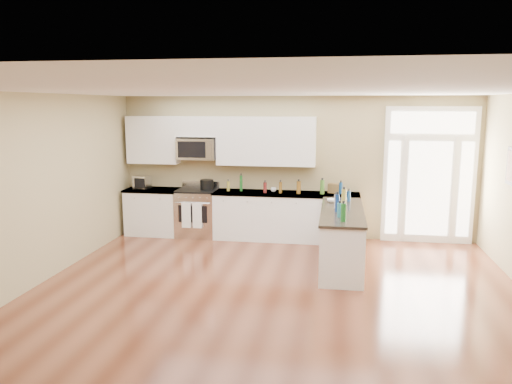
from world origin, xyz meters
TOP-DOWN VIEW (x-y plane):
  - ground at (0.00, 0.00)m, footprint 8.00×8.00m
  - room_shell at (0.00, 0.00)m, footprint 8.00×8.00m
  - back_cabinet_left at (-2.87, 3.69)m, footprint 1.10×0.66m
  - back_cabinet_right at (-0.16, 3.69)m, footprint 2.85×0.66m
  - peninsula_cabinet at (0.93, 2.24)m, footprint 0.69×2.32m
  - upper_cabinet_left at (-2.88, 3.83)m, footprint 1.04×0.33m
  - upper_cabinet_right at (-0.57, 3.83)m, footprint 1.94×0.33m
  - upper_cabinet_short at (-1.95, 3.83)m, footprint 0.82×0.33m
  - microwave at (-1.95, 3.80)m, footprint 0.78×0.41m
  - entry_door at (2.55, 3.95)m, footprint 1.70×0.10m
  - kitchen_range at (-1.94, 3.69)m, footprint 0.79×0.70m
  - stockpot at (-1.76, 3.78)m, footprint 0.31×0.31m
  - toaster_oven at (-3.09, 3.68)m, footprint 0.36×0.31m
  - cardboard_box at (0.78, 3.83)m, footprint 0.26×0.22m
  - bowl_left at (-3.05, 3.76)m, footprint 0.26×0.26m
  - bowl_peninsula at (0.75, 2.86)m, footprint 0.22×0.22m
  - cup_counter at (-0.40, 3.73)m, footprint 0.13×0.13m
  - counter_bottles at (0.43, 2.87)m, footprint 2.40×2.41m

SIDE VIEW (x-z plane):
  - ground at x=0.00m, z-range 0.00..0.00m
  - peninsula_cabinet at x=0.93m, z-range -0.04..0.90m
  - back_cabinet_right at x=-0.16m, z-range -0.03..0.91m
  - back_cabinet_left at x=-2.87m, z-range -0.03..0.91m
  - kitchen_range at x=-1.94m, z-range -0.06..1.02m
  - bowl_left at x=-3.05m, z-range 0.94..0.99m
  - bowl_peninsula at x=0.75m, z-range 0.94..1.00m
  - cup_counter at x=-0.40m, z-range 0.94..1.02m
  - cardboard_box at x=0.78m, z-range 0.94..1.12m
  - stockpot at x=-1.76m, z-range 0.95..1.16m
  - counter_bottles at x=0.43m, z-range 0.91..1.22m
  - toaster_oven at x=-3.09m, z-range 0.94..1.21m
  - entry_door at x=2.55m, z-range 0.00..2.60m
  - room_shell at x=0.00m, z-range -2.29..5.71m
  - microwave at x=-1.95m, z-range 1.55..1.97m
  - upper_cabinet_left at x=-2.88m, z-range 1.45..2.40m
  - upper_cabinet_right at x=-0.57m, z-range 1.45..2.40m
  - upper_cabinet_short at x=-1.95m, z-range 2.00..2.40m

